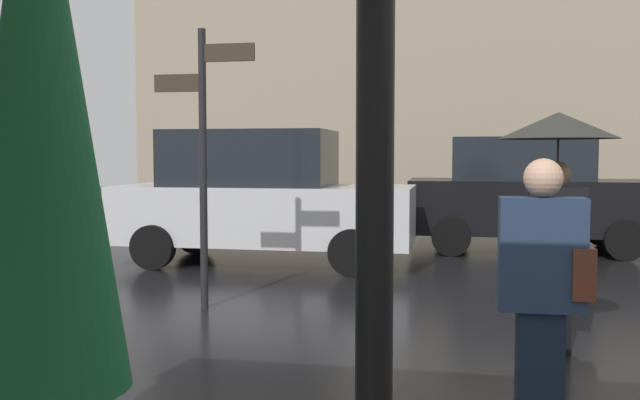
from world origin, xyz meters
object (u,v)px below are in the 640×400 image
at_px(pedestrian_with_umbrella, 558,165).
at_px(street_signpost, 203,140).
at_px(parked_car_right, 528,194).
at_px(folded_patio_umbrella_far, 39,109).
at_px(parked_car_left, 261,197).
at_px(pedestrian_with_bag, 544,285).

distance_m(pedestrian_with_umbrella, street_signpost, 3.54).
distance_m(parked_car_right, street_signpost, 6.45).
bearing_deg(street_signpost, folded_patio_umbrella_far, -73.95).
bearing_deg(parked_car_right, street_signpost, -110.34).
bearing_deg(parked_car_left, pedestrian_with_umbrella, -63.53).
height_order(folded_patio_umbrella_far, parked_car_right, folded_patio_umbrella_far).
relative_size(pedestrian_with_bag, street_signpost, 0.55).
xyz_separation_m(folded_patio_umbrella_far, street_signpost, (-1.54, 5.35, 0.03)).
relative_size(pedestrian_with_bag, parked_car_right, 0.40).
bearing_deg(pedestrian_with_bag, street_signpost, 14.13).
distance_m(parked_car_left, street_signpost, 3.17).
height_order(folded_patio_umbrella_far, parked_car_left, folded_patio_umbrella_far).
xyz_separation_m(pedestrian_with_umbrella, parked_car_right, (0.40, 6.21, -0.58)).
bearing_deg(pedestrian_with_bag, folded_patio_umbrella_far, 116.01).
height_order(parked_car_left, street_signpost, street_signpost).
distance_m(pedestrian_with_umbrella, pedestrian_with_bag, 2.05).
bearing_deg(parked_car_left, pedestrian_with_bag, -76.24).
xyz_separation_m(pedestrian_with_umbrella, parked_car_left, (-3.62, 4.11, -0.55)).
xyz_separation_m(pedestrian_with_bag, street_signpost, (-3.05, 2.97, 0.86)).
height_order(folded_patio_umbrella_far, pedestrian_with_umbrella, folded_patio_umbrella_far).
distance_m(pedestrian_with_bag, parked_car_left, 6.87).
bearing_deg(parked_car_left, street_signpost, -100.29).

